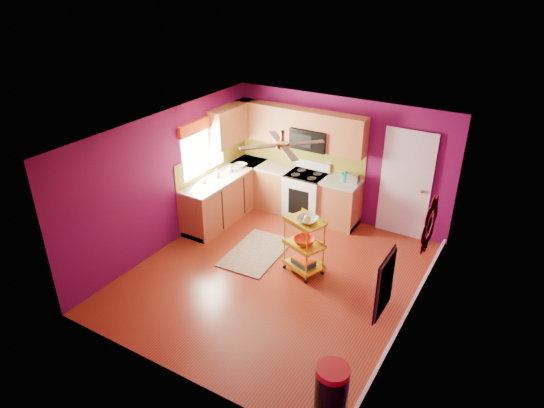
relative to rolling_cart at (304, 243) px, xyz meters
The scene contains 18 objects.
ground 0.76m from the rolling_cart, 133.81° to the right, with size 5.00×5.00×0.00m, color maroon.
room_envelope 1.17m from the rolling_cart, 131.51° to the right, with size 4.54×5.04×2.52m.
lower_cabinets 2.24m from the rolling_cart, 139.32° to the left, with size 2.81×2.31×0.94m.
electric_range 2.02m from the rolling_cart, 116.35° to the left, with size 0.76×0.66×1.13m.
upper_cabinetry 2.70m from the rolling_cart, 131.28° to the left, with size 2.80×2.30×1.26m.
left_window 2.90m from the rolling_cart, 164.98° to the left, with size 0.08×1.35×1.08m.
panel_door 2.38m from the rolling_cart, 64.51° to the left, with size 0.95×0.11×2.15m.
right_wall_art 2.19m from the rolling_cart, 20.43° to the right, with size 0.04×2.74×1.04m.
ceiling_fan 1.76m from the rolling_cart, 155.01° to the right, with size 1.01×1.01×0.26m.
shag_rug 1.16m from the rolling_cart, behind, with size 0.88×1.43×0.02m, color black.
rolling_cart is the anchor object (origin of this frame).
trash_can 2.93m from the rolling_cart, 56.55° to the right, with size 0.51×0.51×0.74m.
teal_kettle 1.96m from the rolling_cart, 93.35° to the left, with size 0.18×0.18×0.21m.
toaster 1.95m from the rolling_cart, 88.40° to the left, with size 0.22×0.15×0.18m, color beige.
soap_bottle_a 2.50m from the rolling_cart, 162.04° to the left, with size 0.08×0.08×0.18m, color #EA3F72.
soap_bottle_b 2.58m from the rolling_cart, 153.69° to the left, with size 0.13×0.13×0.16m, color white.
counter_dish 2.71m from the rolling_cart, 147.13° to the left, with size 0.26×0.26×0.06m, color white.
counter_cup 2.47m from the rolling_cart, behind, with size 0.11×0.11×0.09m, color white.
Camera 1 is at (3.39, -5.81, 4.79)m, focal length 32.00 mm.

